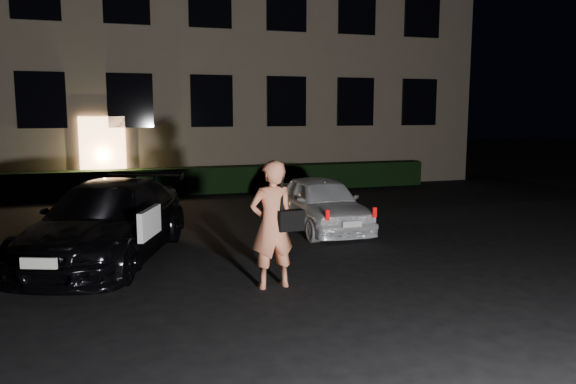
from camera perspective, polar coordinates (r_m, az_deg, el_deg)
name	(u,v)px	position (r m, az deg, el deg)	size (l,w,h in m)	color
ground	(340,285)	(8.83, 5.33, -9.36)	(80.00, 80.00, 0.00)	black
building	(192,25)	(23.21, -9.72, 16.34)	(20.00, 8.11, 12.00)	#776855
hedge	(216,180)	(18.67, -7.36, 1.24)	(15.00, 0.70, 0.85)	black
sedan	(107,221)	(10.60, -17.87, -2.87)	(3.55, 5.19, 1.39)	black
hatch	(322,203)	(12.69, 3.44, -1.14)	(1.48, 3.57, 1.21)	white
man	(273,224)	(8.44, -1.56, -3.32)	(0.83, 0.53, 1.94)	#E4805A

